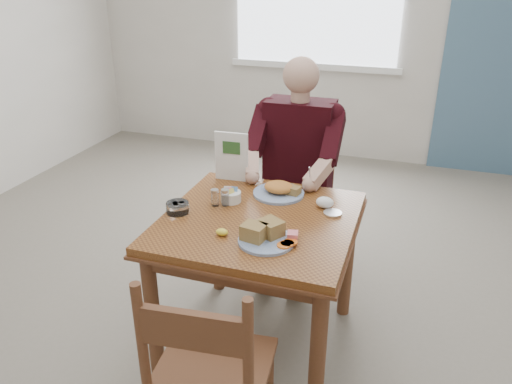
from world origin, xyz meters
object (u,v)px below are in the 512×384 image
(chair_far, at_px, (298,200))
(chair_near, at_px, (209,376))
(table, at_px, (259,238))
(near_plate, at_px, (266,235))
(far_plate, at_px, (280,190))
(diner, at_px, (296,156))

(chair_far, relative_size, chair_near, 1.00)
(table, relative_size, chair_near, 0.97)
(near_plate, bearing_deg, table, 115.72)
(table, relative_size, chair_far, 0.97)
(table, relative_size, far_plate, 2.89)
(diner, xyz_separation_m, near_plate, (0.10, -0.91, -0.03))
(near_plate, xyz_separation_m, far_plate, (-0.07, 0.48, -0.00))
(table, bearing_deg, diner, 90.00)
(diner, height_order, far_plate, diner)
(chair_far, distance_m, chair_near, 1.56)
(diner, relative_size, far_plate, 4.35)
(near_plate, bearing_deg, chair_far, 95.52)
(table, distance_m, far_plate, 0.31)
(chair_near, xyz_separation_m, diner, (-0.06, 1.47, 0.33))
(chair_near, bearing_deg, near_plate, 86.11)
(chair_far, bearing_deg, table, -90.00)
(table, relative_size, near_plate, 2.93)
(diner, bearing_deg, chair_near, -87.72)
(chair_far, distance_m, far_plate, 0.60)
(near_plate, bearing_deg, chair_near, -93.89)
(chair_near, relative_size, far_plate, 2.99)
(far_plate, bearing_deg, diner, 93.11)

